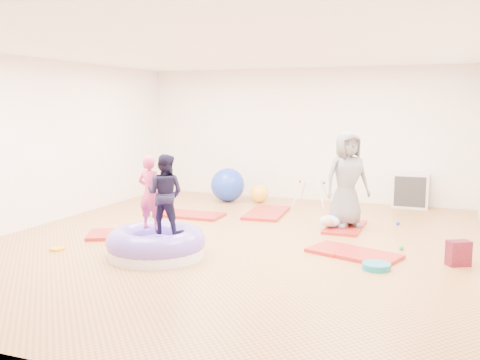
% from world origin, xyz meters
% --- Properties ---
extents(room, '(7.01, 8.01, 2.81)m').
position_xyz_m(room, '(0.00, 0.00, 1.40)').
color(room, '#AF8D47').
rests_on(room, ground).
extents(gym_mat_front_left, '(1.45, 1.18, 0.05)m').
position_xyz_m(gym_mat_front_left, '(-1.65, -0.18, 0.03)').
color(gym_mat_front_left, '#AE250A').
rests_on(gym_mat_front_left, ground).
extents(gym_mat_mid_left, '(1.22, 0.61, 0.05)m').
position_xyz_m(gym_mat_mid_left, '(-1.45, 1.48, 0.03)').
color(gym_mat_mid_left, '#AE250A').
rests_on(gym_mat_mid_left, ground).
extents(gym_mat_center_back, '(0.76, 1.35, 0.05)m').
position_xyz_m(gym_mat_center_back, '(-0.19, 2.15, 0.03)').
color(gym_mat_center_back, '#AE250A').
rests_on(gym_mat_center_back, ground).
extents(gym_mat_right, '(1.35, 0.97, 0.05)m').
position_xyz_m(gym_mat_right, '(1.79, -0.02, 0.03)').
color(gym_mat_right, '#AE250A').
rests_on(gym_mat_right, ground).
extents(gym_mat_rear_right, '(0.56, 1.12, 0.05)m').
position_xyz_m(gym_mat_rear_right, '(1.39, 1.52, 0.02)').
color(gym_mat_rear_right, '#AE250A').
rests_on(gym_mat_rear_right, ground).
extents(inflatable_cushion, '(1.33, 1.33, 0.42)m').
position_xyz_m(inflatable_cushion, '(-0.69, -1.03, 0.16)').
color(inflatable_cushion, silver).
rests_on(inflatable_cushion, ground).
extents(child_pink, '(0.38, 0.26, 1.02)m').
position_xyz_m(child_pink, '(-0.83, -0.92, 0.89)').
color(child_pink, '#D83D73').
rests_on(child_pink, inflatable_cushion).
extents(child_navy, '(0.54, 0.43, 1.05)m').
position_xyz_m(child_navy, '(-0.54, -1.04, 0.91)').
color(child_navy, black).
rests_on(child_navy, inflatable_cushion).
extents(adult_caregiver, '(0.91, 0.86, 1.56)m').
position_xyz_m(adult_caregiver, '(1.40, 1.53, 0.83)').
color(adult_caregiver, slate).
rests_on(adult_caregiver, gym_mat_rear_right).
extents(infant, '(0.34, 0.35, 0.20)m').
position_xyz_m(infant, '(1.17, 1.30, 0.15)').
color(infant, '#BFD1F9').
rests_on(infant, gym_mat_rear_right).
extents(ball_pit_balls, '(4.54, 2.75, 0.07)m').
position_xyz_m(ball_pit_balls, '(0.12, 0.69, 0.03)').
color(ball_pit_balls, green).
rests_on(ball_pit_balls, ground).
extents(exercise_ball_blue, '(0.71, 0.71, 0.71)m').
position_xyz_m(exercise_ball_blue, '(-1.38, 3.13, 0.36)').
color(exercise_ball_blue, '#1D3BBE').
rests_on(exercise_ball_blue, ground).
extents(exercise_ball_orange, '(0.38, 0.38, 0.38)m').
position_xyz_m(exercise_ball_orange, '(-0.72, 3.25, 0.19)').
color(exercise_ball_orange, yellow).
rests_on(exercise_ball_orange, ground).
extents(infant_play_gym, '(0.66, 0.63, 0.51)m').
position_xyz_m(infant_play_gym, '(0.40, 3.24, 0.34)').
color(infant_play_gym, silver).
rests_on(infant_play_gym, ground).
extents(cube_shelf, '(0.69, 0.34, 0.69)m').
position_xyz_m(cube_shelf, '(2.26, 3.79, 0.35)').
color(cube_shelf, silver).
rests_on(cube_shelf, ground).
extents(balance_disc, '(0.35, 0.35, 0.08)m').
position_xyz_m(balance_disc, '(2.15, -0.56, 0.04)').
color(balance_disc, '#137483').
rests_on(balance_disc, ground).
extents(backpack, '(0.33, 0.29, 0.32)m').
position_xyz_m(backpack, '(3.10, -0.02, 0.16)').
color(backpack, '#AB1A38').
rests_on(backpack, ground).
extents(yellow_toy, '(0.22, 0.22, 0.03)m').
position_xyz_m(yellow_toy, '(-2.16, -1.28, 0.02)').
color(yellow_toy, '#F89C00').
rests_on(yellow_toy, ground).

